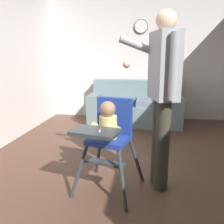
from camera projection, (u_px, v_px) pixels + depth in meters
ground at (134, 189)px, 2.50m from camera, size 5.64×7.53×0.10m
wall_far at (143, 59)px, 5.09m from camera, size 4.84×0.06×2.60m
couch at (135, 107)px, 4.82m from camera, size 1.83×0.86×0.86m
high_chair at (109, 129)px, 2.28m from camera, size 0.72×0.82×0.93m
adult_standing at (162, 92)px, 2.26m from camera, size 0.60×0.49×1.73m
wall_clock at (141, 26)px, 4.91m from camera, size 0.29×0.04×0.29m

